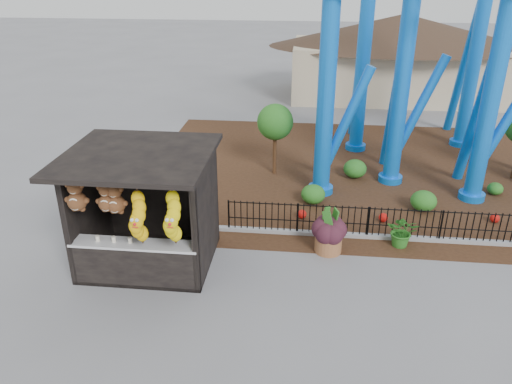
# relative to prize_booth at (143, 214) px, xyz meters

# --- Properties ---
(ground) EXTENTS (120.00, 120.00, 0.00)m
(ground) POSITION_rel_prize_booth_xyz_m (3.00, -0.91, -1.53)
(ground) COLOR slate
(ground) RESTS_ON ground
(mulch_bed) EXTENTS (18.00, 12.00, 0.02)m
(mulch_bed) POSITION_rel_prize_booth_xyz_m (7.00, 7.09, -1.52)
(mulch_bed) COLOR #331E11
(mulch_bed) RESTS_ON ground
(curb) EXTENTS (18.00, 0.18, 0.12)m
(curb) POSITION_rel_prize_booth_xyz_m (7.00, 2.09, -1.47)
(curb) COLOR gray
(curb) RESTS_ON ground
(prize_booth) EXTENTS (3.50, 3.40, 3.12)m
(prize_booth) POSITION_rel_prize_booth_xyz_m (0.00, 0.00, 0.00)
(prize_booth) COLOR black
(prize_booth) RESTS_ON ground
(picket_fence) EXTENTS (12.20, 0.06, 1.00)m
(picket_fence) POSITION_rel_prize_booth_xyz_m (7.90, 2.09, -1.03)
(picket_fence) COLOR black
(picket_fence) RESTS_ON ground
(terracotta_planter) EXTENTS (0.92, 0.92, 0.56)m
(terracotta_planter) POSITION_rel_prize_booth_xyz_m (4.67, 1.26, -1.25)
(terracotta_planter) COLOR brown
(terracotta_planter) RESTS_ON ground
(planter_foliage) EXTENTS (0.70, 0.70, 0.64)m
(planter_foliage) POSITION_rel_prize_booth_xyz_m (4.67, 1.26, -0.65)
(planter_foliage) COLOR #33141E
(planter_foliage) RESTS_ON terracotta_planter
(potted_plant) EXTENTS (0.98, 0.89, 0.93)m
(potted_plant) POSITION_rel_prize_booth_xyz_m (6.70, 1.75, -1.06)
(potted_plant) COLOR #1C5F1C
(potted_plant) RESTS_ON ground
(landscaping) EXTENTS (8.77, 4.18, 0.67)m
(landscaping) POSITION_rel_prize_booth_xyz_m (6.84, 4.94, -1.21)
(landscaping) COLOR #235E1B
(landscaping) RESTS_ON mulch_bed
(pavilion) EXTENTS (15.00, 15.00, 4.80)m
(pavilion) POSITION_rel_prize_booth_xyz_m (9.00, 19.09, 1.54)
(pavilion) COLOR #BFAD8C
(pavilion) RESTS_ON ground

